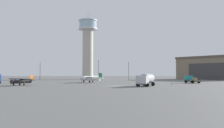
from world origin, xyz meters
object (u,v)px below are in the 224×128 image
object	(u,v)px
airplane_white	(91,78)
truck_flatbed_teal	(191,79)
light_post_west	(129,69)
airplane_black	(22,81)
light_post_east	(40,69)
light_post_north	(98,68)
truck_fuel_tanker_silver	(146,79)
traffic_cone_near_right	(86,83)
control_tower	(88,44)
traffic_cone_near_left	(172,84)

from	to	relation	value
airplane_white	truck_flatbed_teal	xyz separation A→B (m)	(33.24, -2.38, -0.35)
light_post_west	airplane_black	bearing A→B (deg)	-123.21
airplane_black	light_post_east	distance (m)	51.44
light_post_north	truck_flatbed_teal	bearing A→B (deg)	-45.54
airplane_black	truck_fuel_tanker_silver	xyz separation A→B (m)	(31.97, -2.64, 0.47)
airplane_black	truck_flatbed_teal	size ratio (longest dim) A/B	1.21
truck_fuel_tanker_silver	light_post_east	world-z (taller)	light_post_east
light_post_north	traffic_cone_near_right	bearing A→B (deg)	-90.46
airplane_white	airplane_black	xyz separation A→B (m)	(-16.07, -17.76, -0.30)
truck_fuel_tanker_silver	light_post_north	xyz separation A→B (m)	(-15.84, 51.82, 4.24)
airplane_white	light_post_west	distance (m)	33.11
light_post_east	traffic_cone_near_right	size ratio (longest dim) A/B	13.31
airplane_black	light_post_west	distance (m)	56.49
control_tower	light_post_east	xyz separation A→B (m)	(-22.23, -11.29, -14.18)
light_post_east	traffic_cone_near_left	size ratio (longest dim) A/B	14.21
truck_fuel_tanker_silver	truck_flatbed_teal	distance (m)	25.01
control_tower	light_post_north	distance (m)	19.08
control_tower	airplane_white	size ratio (longest dim) A/B	3.36
airplane_white	truck_flatbed_teal	size ratio (longest dim) A/B	1.62
control_tower	light_post_west	size ratio (longest dim) A/B	4.08
truck_fuel_tanker_silver	traffic_cone_near_left	bearing A→B (deg)	156.88
traffic_cone_near_left	truck_flatbed_teal	bearing A→B (deg)	50.91
truck_flatbed_teal	light_post_west	world-z (taller)	light_post_west
airplane_black	light_post_east	size ratio (longest dim) A/B	0.93
control_tower	airplane_black	world-z (taller)	control_tower
airplane_white	light_post_east	size ratio (longest dim) A/B	1.26
light_post_north	traffic_cone_near_left	distance (m)	51.48
airplane_white	truck_fuel_tanker_silver	bearing A→B (deg)	148.73
truck_flatbed_teal	airplane_black	bearing A→B (deg)	97.26
control_tower	truck_fuel_tanker_silver	bearing A→B (deg)	-70.41
airplane_black	truck_fuel_tanker_silver	distance (m)	32.08
light_post_west	light_post_north	distance (m)	14.88
light_post_west	traffic_cone_near_right	xyz separation A→B (m)	(-15.06, -39.60, -4.98)
control_tower	truck_flatbed_teal	distance (m)	63.26
control_tower	light_post_east	bearing A→B (deg)	-153.07
control_tower	truck_fuel_tanker_silver	xyz separation A→B (m)	(22.63, -63.57, -17.64)
control_tower	airplane_black	xyz separation A→B (m)	(-9.34, -60.93, -18.11)
control_tower	light_post_west	bearing A→B (deg)	-32.65
truck_flatbed_teal	traffic_cone_near_right	bearing A→B (deg)	93.10
light_post_west	light_post_north	size ratio (longest dim) A/B	0.88
truck_fuel_tanker_silver	traffic_cone_near_right	distance (m)	19.16
truck_fuel_tanker_silver	traffic_cone_near_right	size ratio (longest dim) A/B	11.02
light_post_north	control_tower	bearing A→B (deg)	120.03
airplane_white	airplane_black	size ratio (longest dim) A/B	1.34
airplane_white	airplane_black	distance (m)	23.95
control_tower	traffic_cone_near_right	xyz separation A→B (m)	(6.46, -53.39, -19.01)
truck_fuel_tanker_silver	traffic_cone_near_right	bearing A→B (deg)	-94.58
truck_fuel_tanker_silver	traffic_cone_near_left	distance (m)	10.46
light_post_west	traffic_cone_near_right	size ratio (longest dim) A/B	13.76
airplane_white	light_post_north	world-z (taller)	light_post_north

